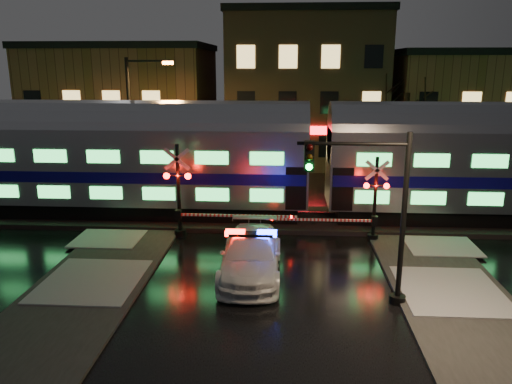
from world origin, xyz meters
TOP-DOWN VIEW (x-y plane):
  - ground at (0.00, 0.00)m, footprint 120.00×120.00m
  - ballast at (0.00, 5.00)m, footprint 90.00×4.20m
  - sidewalk_left at (-6.50, -6.00)m, footprint 4.00×20.00m
  - sidewalk_right at (6.50, -6.00)m, footprint 4.00×20.00m
  - building_left at (-13.00, 22.00)m, footprint 14.00×10.00m
  - building_mid at (2.00, 22.50)m, footprint 12.00×11.00m
  - building_right at (15.00, 22.00)m, footprint 12.00×10.00m
  - train at (2.19, 5.00)m, footprint 51.00×3.12m
  - police_car at (-0.67, -1.80)m, footprint 2.32×5.59m
  - crossing_signal_right at (4.28, 2.30)m, footprint 5.53×0.64m
  - crossing_signal_left at (-3.99, 2.31)m, footprint 6.20×0.67m
  - traffic_light at (3.55, -3.88)m, footprint 3.78×0.69m
  - streetlight at (-8.25, 9.00)m, footprint 2.77×0.29m

SIDE VIEW (x-z plane):
  - ground at x=0.00m, z-range 0.00..0.00m
  - sidewalk_left at x=-6.50m, z-range 0.00..0.12m
  - sidewalk_right at x=6.50m, z-range 0.00..0.12m
  - ballast at x=0.00m, z-range 0.00..0.24m
  - police_car at x=-0.67m, z-range -0.08..1.71m
  - crossing_signal_right at x=4.28m, z-range -0.34..3.58m
  - crossing_signal_left at x=-3.99m, z-range -0.37..4.02m
  - traffic_light at x=3.55m, z-range 0.19..6.04m
  - train at x=2.19m, z-range 0.42..6.35m
  - building_right at x=15.00m, z-range 0.00..8.50m
  - building_left at x=-13.00m, z-range 0.00..9.00m
  - streetlight at x=-8.25m, z-range 0.63..8.91m
  - building_mid at x=2.00m, z-range 0.00..11.50m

